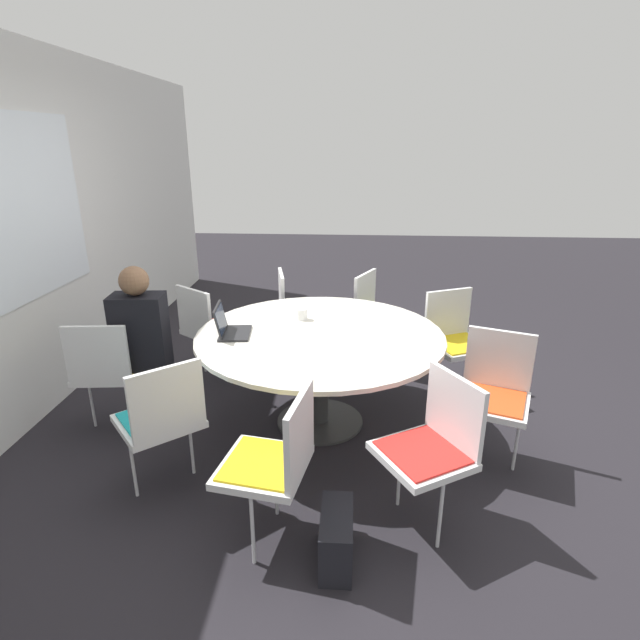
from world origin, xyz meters
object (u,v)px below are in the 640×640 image
at_px(chair_1, 162,415).
at_px(chair_8, 208,325).
at_px(person_0, 142,336).
at_px(coffee_cup, 302,314).
at_px(chair_2, 276,456).
at_px(handbag, 336,538).
at_px(laptop, 229,327).
at_px(chair_3, 433,441).
at_px(chair_4, 494,388).
at_px(chair_7, 295,308).
at_px(chair_0, 107,366).
at_px(chair_6, 377,311).
at_px(chair_5, 455,335).

distance_m(chair_1, chair_8, 1.49).
distance_m(person_0, coffee_cup, 1.16).
bearing_deg(chair_2, handbag, -101.23).
height_order(chair_8, laptop, laptop).
distance_m(chair_3, chair_4, 0.79).
bearing_deg(chair_7, handbag, -0.75).
relative_size(chair_0, chair_7, 1.00).
bearing_deg(chair_0, coffee_cup, 14.82).
bearing_deg(chair_1, chair_4, -27.80).
relative_size(chair_1, chair_2, 1.00).
bearing_deg(chair_7, person_0, -48.34).
xyz_separation_m(chair_3, handbag, (-0.31, 0.49, -0.38)).
xyz_separation_m(chair_2, chair_3, (0.19, -0.81, 0.00)).
xyz_separation_m(chair_6, handbag, (-2.41, 0.29, -0.38)).
height_order(chair_4, laptop, laptop).
bearing_deg(chair_3, chair_7, -6.09).
xyz_separation_m(coffee_cup, handbag, (-1.59, -0.32, -0.62)).
bearing_deg(handbag, coffee_cup, 11.50).
xyz_separation_m(chair_1, handbag, (-0.48, -1.03, -0.38)).
relative_size(chair_3, coffee_cup, 10.02).
distance_m(chair_5, laptop, 1.82).
relative_size(chair_5, chair_6, 1.00).
relative_size(chair_1, chair_3, 1.00).
relative_size(chair_4, chair_8, 1.00).
bearing_deg(coffee_cup, handbag, -168.50).
bearing_deg(chair_7, chair_4, 31.82).
distance_m(chair_4, laptop, 1.82).
bearing_deg(chair_3, chair_1, 53.53).
bearing_deg(chair_8, chair_5, 33.27).
xyz_separation_m(chair_6, chair_7, (0.05, 0.76, 0.00)).
bearing_deg(chair_7, chair_5, 54.42).
xyz_separation_m(chair_2, coffee_cup, (1.47, 0.01, 0.24)).
xyz_separation_m(chair_7, chair_8, (-0.51, 0.70, 0.00)).
distance_m(chair_5, chair_6, 0.82).
height_order(chair_7, chair_8, same).
bearing_deg(chair_2, person_0, 55.88).
relative_size(chair_0, chair_2, 1.00).
height_order(chair_6, person_0, person_0).
relative_size(chair_7, handbag, 2.41).
height_order(chair_4, person_0, person_0).
xyz_separation_m(chair_2, chair_4, (0.82, -1.28, 0.00)).
relative_size(chair_1, handbag, 2.41).
relative_size(chair_7, chair_8, 1.00).
height_order(chair_6, chair_8, same).
xyz_separation_m(chair_5, coffee_cup, (-0.27, 1.22, 0.24)).
bearing_deg(coffee_cup, chair_5, -77.62).
relative_size(chair_2, person_0, 0.71).
bearing_deg(chair_2, chair_1, 73.79).
distance_m(chair_3, chair_8, 2.34).
bearing_deg(person_0, laptop, -1.43).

